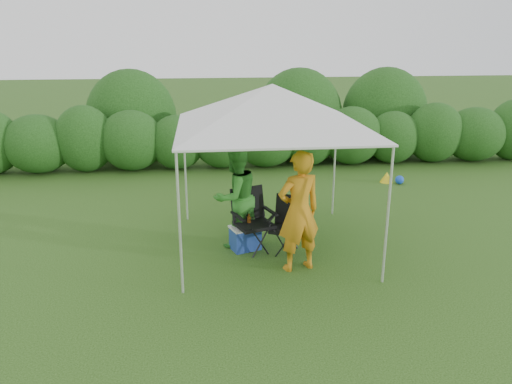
{
  "coord_description": "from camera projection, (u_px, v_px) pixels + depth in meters",
  "views": [
    {
      "loc": [
        -1.14,
        -7.55,
        3.61
      ],
      "look_at": [
        -0.28,
        0.4,
        1.05
      ],
      "focal_mm": 35.0,
      "sensor_mm": 36.0,
      "label": 1
    }
  ],
  "objects": [
    {
      "name": "bottle",
      "position": [
        249.0,
        221.0,
        8.54
      ],
      "size": [
        0.06,
        0.06,
        0.24
      ],
      "primitive_type": "cylinder",
      "color": "#592D0C",
      "rests_on": "cooler"
    },
    {
      "name": "woman",
      "position": [
        236.0,
        197.0,
        8.64
      ],
      "size": [
        1.1,
        1.05,
        1.79
      ],
      "primitive_type": "imported",
      "rotation": [
        0.0,
        0.0,
        3.73
      ],
      "color": "#35892C",
      "rests_on": "ground"
    },
    {
      "name": "ground",
      "position": [
        275.0,
        258.0,
        8.37
      ],
      "size": [
        70.0,
        70.0,
        0.0
      ],
      "primitive_type": "plane",
      "color": "#38621F"
    },
    {
      "name": "cooler",
      "position": [
        245.0,
        238.0,
        8.67
      ],
      "size": [
        0.59,
        0.51,
        0.42
      ],
      "rotation": [
        0.0,
        0.0,
        0.34
      ],
      "color": "#203C93",
      "rests_on": "ground"
    },
    {
      "name": "hedge",
      "position": [
        248.0,
        138.0,
        13.8
      ],
      "size": [
        17.44,
        1.53,
        1.8
      ],
      "color": "#25561B",
      "rests_on": "ground"
    },
    {
      "name": "man",
      "position": [
        299.0,
        211.0,
        7.71
      ],
      "size": [
        0.81,
        0.65,
        1.94
      ],
      "primitive_type": "imported",
      "rotation": [
        0.0,
        0.0,
        3.43
      ],
      "color": "orange",
      "rests_on": "ground"
    },
    {
      "name": "chair_left",
      "position": [
        252.0,
        216.0,
        8.57
      ],
      "size": [
        0.8,
        0.77,
        1.08
      ],
      "rotation": [
        0.0,
        0.0,
        0.35
      ],
      "color": "black",
      "rests_on": "ground"
    },
    {
      "name": "chair_right",
      "position": [
        289.0,
        221.0,
        8.51
      ],
      "size": [
        0.73,
        0.71,
        0.96
      ],
      "rotation": [
        0.0,
        0.0,
        -0.43
      ],
      "color": "black",
      "rests_on": "ground"
    },
    {
      "name": "canopy",
      "position": [
        272.0,
        107.0,
        8.09
      ],
      "size": [
        3.1,
        3.1,
        2.83
      ],
      "color": "silver",
      "rests_on": "ground"
    },
    {
      "name": "lawn_toy",
      "position": [
        390.0,
        178.0,
        12.53
      ],
      "size": [
        0.54,
        0.45,
        0.27
      ],
      "color": "yellow",
      "rests_on": "ground"
    }
  ]
}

